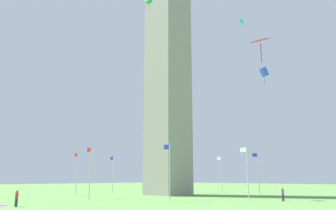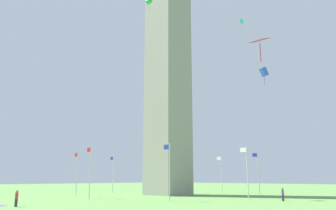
{
  "view_description": "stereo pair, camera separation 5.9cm",
  "coord_description": "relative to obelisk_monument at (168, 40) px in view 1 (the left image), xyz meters",
  "views": [
    {
      "loc": [
        -43.45,
        44.58,
        2.93
      ],
      "look_at": [
        0.0,
        0.0,
        16.19
      ],
      "focal_mm": 36.71,
      "sensor_mm": 36.0,
      "label": 1
    },
    {
      "loc": [
        -43.49,
        44.53,
        2.93
      ],
      "look_at": [
        0.0,
        0.0,
        16.19
      ],
      "focal_mm": 36.71,
      "sensor_mm": 36.0,
      "label": 2
    }
  ],
  "objects": [
    {
      "name": "flagpole_e",
      "position": [
        0.06,
        16.18,
        -24.91
      ],
      "size": [
        1.12,
        0.14,
        7.48
      ],
      "color": "silver",
      "rests_on": "ground"
    },
    {
      "name": "flagpole_w",
      "position": [
        0.06,
        -16.18,
        -24.91
      ],
      "size": [
        1.12,
        0.14,
        7.48
      ],
      "color": "silver",
      "rests_on": "ground"
    },
    {
      "name": "flagpole_se",
      "position": [
        -11.38,
        11.44,
        -24.91
      ],
      "size": [
        1.12,
        0.14,
        7.48
      ],
      "color": "silver",
      "rests_on": "ground"
    },
    {
      "name": "ground_plane",
      "position": [
        0.0,
        0.0,
        -29.03
      ],
      "size": [
        260.0,
        260.0,
        0.0
      ],
      "primitive_type": "plane",
      "color": "#609347"
    },
    {
      "name": "flagpole_nw",
      "position": [
        11.5,
        -11.44,
        -24.91
      ],
      "size": [
        1.12,
        0.14,
        7.48
      ],
      "color": "silver",
      "rests_on": "ground"
    },
    {
      "name": "person_purple_shirt",
      "position": [
        -22.04,
        1.23,
        -28.18
      ],
      "size": [
        0.32,
        0.32,
        1.71
      ],
      "rotation": [
        0.0,
        0.0,
        0.06
      ],
      "color": "#2D2D38",
      "rests_on": "ground"
    },
    {
      "name": "kite_blue_box",
      "position": [
        -23.18,
        6.36,
        -12.99
      ],
      "size": [
        0.99,
        1.21,
        2.38
      ],
      "color": "blue"
    },
    {
      "name": "obelisk_monument",
      "position": [
        0.0,
        0.0,
        0.0
      ],
      "size": [
        6.39,
        6.39,
        58.07
      ],
      "color": "gray",
      "rests_on": "ground"
    },
    {
      "name": "flagpole_s",
      "position": [
        -16.12,
        0.0,
        -24.91
      ],
      "size": [
        1.12,
        0.14,
        7.48
      ],
      "color": "silver",
      "rests_on": "ground"
    },
    {
      "name": "kite_cyan_delta",
      "position": [
        -15.6,
        -1.42,
        -0.91
      ],
      "size": [
        1.6,
        1.66,
        2.08
      ],
      "color": "#33C6D1"
    },
    {
      "name": "flagpole_ne",
      "position": [
        11.5,
        11.44,
        -24.91
      ],
      "size": [
        1.12,
        0.14,
        7.48
      ],
      "color": "silver",
      "rests_on": "ground"
    },
    {
      "name": "person_red_shirt",
      "position": [
        -6.31,
        29.11,
        -28.19
      ],
      "size": [
        0.32,
        0.32,
        1.7
      ],
      "rotation": [
        0.0,
        0.0,
        -1.46
      ],
      "color": "#2D2D38",
      "rests_on": "ground"
    },
    {
      "name": "kite_red_diamond",
      "position": [
        -34.51,
        27.93,
        -18.57
      ],
      "size": [
        0.97,
        0.92,
        1.48
      ],
      "color": "red"
    },
    {
      "name": "flagpole_n",
      "position": [
        16.24,
        0.0,
        -24.91
      ],
      "size": [
        1.12,
        0.14,
        7.48
      ],
      "color": "silver",
      "rests_on": "ground"
    },
    {
      "name": "flagpole_sw",
      "position": [
        -11.38,
        -11.44,
        -24.91
      ],
      "size": [
        1.12,
        0.14,
        7.48
      ],
      "color": "silver",
      "rests_on": "ground"
    },
    {
      "name": "kite_green_box",
      "position": [
        -3.37,
        8.07,
        3.95
      ],
      "size": [
        0.83,
        1.4,
        2.87
      ],
      "color": "green"
    }
  ]
}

